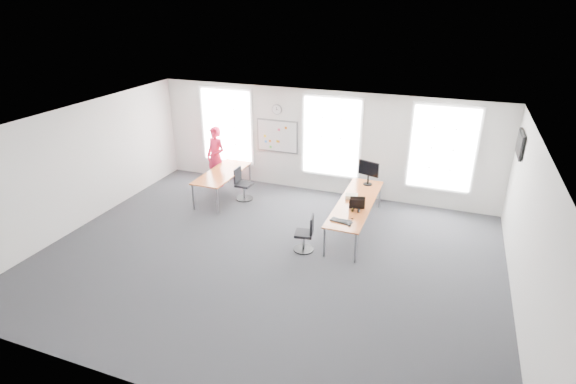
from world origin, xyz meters
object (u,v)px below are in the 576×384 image
at_px(desk_left, 222,174).
at_px(keyboard, 341,221).
at_px(person, 216,157).
at_px(headphones, 355,210).
at_px(chair_right, 306,235).
at_px(chair_left, 242,186).
at_px(desk_right, 356,204).
at_px(monitor, 369,171).

distance_m(desk_left, keyboard, 4.25).
relative_size(person, headphones, 9.57).
xyz_separation_m(chair_right, person, (-3.77, 2.70, 0.54)).
xyz_separation_m(chair_right, chair_left, (-2.60, 2.06, 0.02)).
relative_size(desk_left, chair_right, 2.45).
distance_m(desk_right, monitor, 1.27).
distance_m(chair_right, keyboard, 0.86).
bearing_deg(desk_left, desk_right, -8.25).
xyz_separation_m(chair_right, monitor, (0.86, 2.56, 0.76)).
relative_size(keyboard, headphones, 2.55).
relative_size(desk_right, headphones, 16.08).
bearing_deg(monitor, desk_right, -74.11).
xyz_separation_m(headphones, monitor, (-0.06, 1.73, 0.34)).
bearing_deg(chair_right, headphones, 121.48).
bearing_deg(monitor, keyboard, -74.92).
relative_size(desk_left, headphones, 11.14).
bearing_deg(chair_left, monitor, -81.79).
height_order(headphones, monitor, monitor).
bearing_deg(chair_right, monitor, 151.06).
xyz_separation_m(chair_right, headphones, (0.92, 0.82, 0.42)).
distance_m(person, headphones, 5.05).
distance_m(person, monitor, 4.64).
height_order(desk_right, chair_right, chair_right).
xyz_separation_m(desk_left, keyboard, (3.89, -1.71, 0.05)).
height_order(desk_left, monitor, monitor).
distance_m(keyboard, monitor, 2.35).
height_order(chair_right, person, person).
bearing_deg(keyboard, chair_left, 164.32).
distance_m(desk_right, headphones, 0.57).
xyz_separation_m(keyboard, monitor, (0.12, 2.32, 0.38)).
xyz_separation_m(chair_left, headphones, (3.52, -1.24, 0.40)).
bearing_deg(monitor, chair_right, -90.47).
relative_size(desk_right, keyboard, 6.30).
height_order(desk_left, headphones, headphones).
relative_size(chair_left, headphones, 4.81).
relative_size(desk_left, chair_left, 2.31).
xyz_separation_m(desk_right, chair_right, (-0.81, -1.37, -0.32)).
height_order(desk_left, chair_right, chair_right).
height_order(desk_left, keyboard, desk_left).
xyz_separation_m(desk_right, monitor, (0.05, 1.19, 0.44)).
xyz_separation_m(desk_left, person, (-0.62, 0.76, 0.20)).
relative_size(chair_right, chair_left, 0.95).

